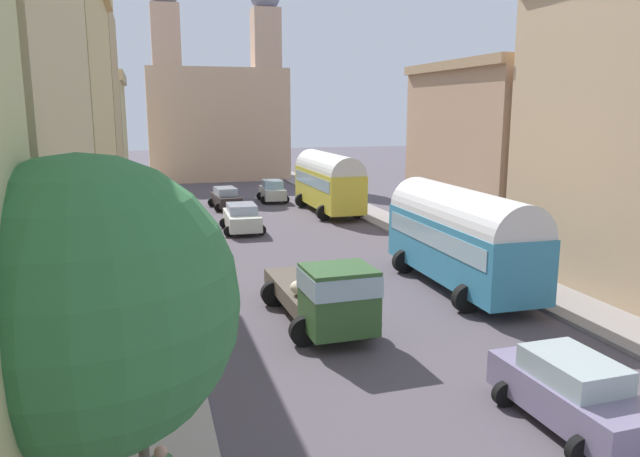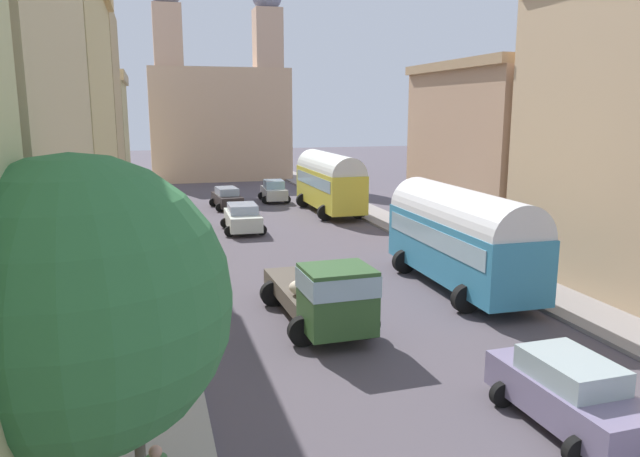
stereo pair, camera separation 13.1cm
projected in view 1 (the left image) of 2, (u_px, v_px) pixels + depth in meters
ground_plane at (288, 241)px, 32.53m from camera, size 154.00×154.00×0.00m
sidewalk_left at (148, 248)px, 30.54m from camera, size 2.50×70.00×0.14m
sidewalk_right at (412, 232)px, 34.48m from camera, size 2.50×70.00×0.14m
building_left_2 at (33, 133)px, 22.87m from camera, size 5.89×13.37×12.15m
building_left_3 at (77, 122)px, 34.39m from camera, size 4.51×9.49×12.48m
building_left_4 at (94, 138)px, 45.16m from camera, size 4.96×11.11×9.58m
building_right_2 at (488, 150)px, 33.30m from camera, size 5.58×10.53×9.47m
distant_church at (218, 114)px, 59.93m from camera, size 13.51×6.35×19.05m
parked_bus_0 at (461, 234)px, 23.61m from camera, size 3.38×8.74×3.98m
parked_bus_1 at (328, 180)px, 41.01m from camera, size 3.29×8.88×4.08m
cargo_truck_0 at (325, 293)px, 19.26m from camera, size 3.04×6.67×2.40m
car_0 at (242, 218)px, 34.93m from camera, size 2.47×4.19×1.61m
car_1 at (226, 198)px, 42.98m from camera, size 2.32×4.18×1.51m
car_2 at (572, 392)px, 13.41m from camera, size 2.31×4.16×1.65m
car_3 at (273, 191)px, 46.25m from camera, size 2.30×3.68×1.65m
pedestrian_0 at (163, 224)px, 32.25m from camera, size 0.39×0.39×1.66m
pedestrian_2 at (143, 430)px, 11.45m from camera, size 0.44×0.44×1.78m
pedestrian_4 at (156, 221)px, 32.74m from camera, size 0.41×0.41×1.77m
roadside_tree_0 at (88, 307)px, 7.29m from camera, size 3.68×3.68×6.51m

